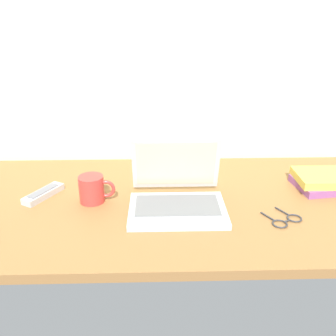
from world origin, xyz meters
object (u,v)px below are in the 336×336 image
eyeglasses (287,220)px  book_stack (323,181)px  laptop (178,193)px  coffee_mug (93,188)px  remote_control_near (44,194)px

eyeglasses → book_stack: (0.20, 0.23, 0.02)m
laptop → eyeglasses: 0.35m
coffee_mug → remote_control_near: size_ratio=0.75×
coffee_mug → eyeglasses: 0.64m
laptop → remote_control_near: bearing=170.4°
laptop → eyeglasses: laptop is taller
laptop → remote_control_near: laptop is taller
coffee_mug → eyeglasses: coffee_mug is taller
laptop → coffee_mug: 0.29m
remote_control_near → book_stack: size_ratio=0.79×
remote_control_near → eyeglasses: remote_control_near is taller
coffee_mug → eyeglasses: size_ratio=0.90×
laptop → coffee_mug: laptop is taller
remote_control_near → eyeglasses: size_ratio=1.20×
remote_control_near → book_stack: bearing=2.4°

